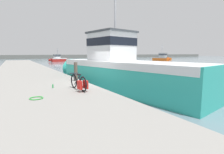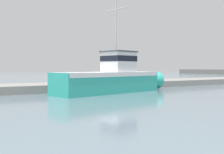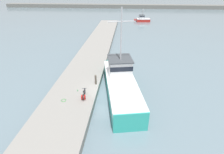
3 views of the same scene
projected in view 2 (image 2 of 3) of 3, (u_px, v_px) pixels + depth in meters
The scene contains 7 objects.
ground_plane at pixel (100, 92), 27.01m from camera, with size 320.00×320.00×0.00m, color slate.
dock_pier at pixel (83, 86), 29.84m from camera, with size 5.12×80.00×0.72m, color gray.
fishing_boat_main at pixel (113, 78), 25.94m from camera, with size 4.87×12.98×8.99m.
bicycle_touring at pixel (73, 80), 27.56m from camera, with size 0.51×1.72×0.74m.
mooring_post at pixel (101, 78), 28.48m from camera, with size 0.21×0.21×1.13m, color #51473D.
hose_coil at pixel (59, 83), 28.81m from camera, with size 0.49×0.49×0.04m, color green.
water_bottle_on_curb at pixel (79, 82), 28.99m from camera, with size 0.06×0.06×0.19m, color green.
Camera 2 is at (23.16, -13.84, 2.27)m, focal length 45.00 mm.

